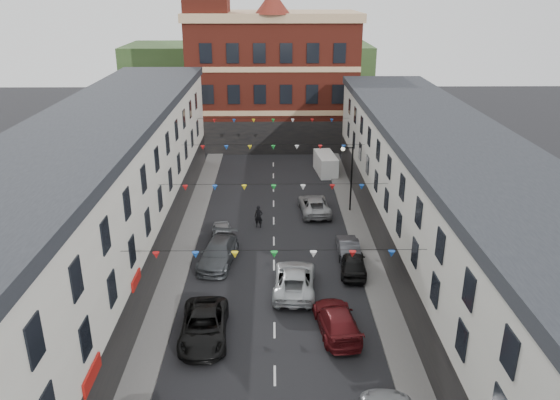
{
  "coord_description": "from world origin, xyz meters",
  "views": [
    {
      "loc": [
        -0.04,
        -30.86,
        18.63
      ],
      "look_at": [
        0.47,
        6.89,
        3.91
      ],
      "focal_mm": 35.0,
      "sensor_mm": 36.0,
      "label": 1
    }
  ],
  "objects_px": {
    "car_left_e": "(222,234)",
    "car_right_d": "(353,263)",
    "car_left_c": "(204,326)",
    "pedestrian": "(259,217)",
    "car_right_e": "(348,247)",
    "car_right_f": "(314,205)",
    "moving_car": "(294,280)",
    "car_right_c": "(337,321)",
    "car_left_d": "(218,253)",
    "white_van": "(326,164)",
    "street_lamp": "(349,170)"
  },
  "relations": [
    {
      "from": "car_left_e",
      "to": "car_right_f",
      "type": "relative_size",
      "value": 0.74
    },
    {
      "from": "car_left_d",
      "to": "car_right_d",
      "type": "height_order",
      "value": "car_left_d"
    },
    {
      "from": "car_right_c",
      "to": "car_right_e",
      "type": "xyz_separation_m",
      "value": [
        1.9,
        9.64,
        -0.07
      ]
    },
    {
      "from": "car_left_e",
      "to": "moving_car",
      "type": "relative_size",
      "value": 0.68
    },
    {
      "from": "car_left_d",
      "to": "car_right_e",
      "type": "distance_m",
      "value": 9.58
    },
    {
      "from": "car_right_e",
      "to": "car_left_e",
      "type": "bearing_deg",
      "value": -13.73
    },
    {
      "from": "car_left_c",
      "to": "car_right_c",
      "type": "xyz_separation_m",
      "value": [
        7.59,
        0.49,
        -0.02
      ]
    },
    {
      "from": "car_left_e",
      "to": "white_van",
      "type": "bearing_deg",
      "value": 53.13
    },
    {
      "from": "white_van",
      "to": "moving_car",
      "type": "bearing_deg",
      "value": -106.06
    },
    {
      "from": "car_right_c",
      "to": "car_right_f",
      "type": "height_order",
      "value": "car_right_c"
    },
    {
      "from": "car_left_c",
      "to": "white_van",
      "type": "height_order",
      "value": "white_van"
    },
    {
      "from": "car_left_c",
      "to": "car_left_d",
      "type": "distance_m",
      "value": 9.09
    },
    {
      "from": "car_right_c",
      "to": "moving_car",
      "type": "xyz_separation_m",
      "value": [
        -2.27,
        4.66,
        0.04
      ]
    },
    {
      "from": "street_lamp",
      "to": "pedestrian",
      "type": "xyz_separation_m",
      "value": [
        -7.8,
        -3.28,
        -2.96
      ]
    },
    {
      "from": "car_left_c",
      "to": "pedestrian",
      "type": "relative_size",
      "value": 2.98
    },
    {
      "from": "car_left_e",
      "to": "car_right_d",
      "type": "xyz_separation_m",
      "value": [
        9.54,
        -5.03,
        0.08
      ]
    },
    {
      "from": "street_lamp",
      "to": "car_right_f",
      "type": "relative_size",
      "value": 1.12
    },
    {
      "from": "car_left_e",
      "to": "car_right_e",
      "type": "height_order",
      "value": "car_right_e"
    },
    {
      "from": "street_lamp",
      "to": "moving_car",
      "type": "bearing_deg",
      "value": -111.11
    },
    {
      "from": "moving_car",
      "to": "street_lamp",
      "type": "bearing_deg",
      "value": -107.36
    },
    {
      "from": "street_lamp",
      "to": "car_right_c",
      "type": "xyz_separation_m",
      "value": [
        -2.95,
        -18.19,
        -3.14
      ]
    },
    {
      "from": "car_right_c",
      "to": "car_right_d",
      "type": "relative_size",
      "value": 1.2
    },
    {
      "from": "car_right_c",
      "to": "pedestrian",
      "type": "height_order",
      "value": "pedestrian"
    },
    {
      "from": "car_left_d",
      "to": "moving_car",
      "type": "distance_m",
      "value": 6.65
    },
    {
      "from": "car_left_e",
      "to": "car_right_e",
      "type": "bearing_deg",
      "value": -21.6
    },
    {
      "from": "street_lamp",
      "to": "white_van",
      "type": "bearing_deg",
      "value": 95.0
    },
    {
      "from": "car_left_d",
      "to": "car_right_d",
      "type": "bearing_deg",
      "value": -1.44
    },
    {
      "from": "car_left_c",
      "to": "moving_car",
      "type": "bearing_deg",
      "value": 41.75
    },
    {
      "from": "car_right_f",
      "to": "moving_car",
      "type": "distance_m",
      "value": 13.54
    },
    {
      "from": "car_left_d",
      "to": "pedestrian",
      "type": "height_order",
      "value": "pedestrian"
    },
    {
      "from": "car_right_c",
      "to": "car_right_f",
      "type": "xyz_separation_m",
      "value": [
        0.0,
        18.01,
        -0.02
      ]
    },
    {
      "from": "car_right_e",
      "to": "car_right_f",
      "type": "relative_size",
      "value": 0.79
    },
    {
      "from": "moving_car",
      "to": "pedestrian",
      "type": "distance_m",
      "value": 10.57
    },
    {
      "from": "car_right_e",
      "to": "white_van",
      "type": "relative_size",
      "value": 0.89
    },
    {
      "from": "car_left_e",
      "to": "car_right_f",
      "type": "height_order",
      "value": "car_right_f"
    },
    {
      "from": "car_right_f",
      "to": "moving_car",
      "type": "height_order",
      "value": "moving_car"
    },
    {
      "from": "street_lamp",
      "to": "car_left_e",
      "type": "distance_m",
      "value": 12.65
    },
    {
      "from": "car_left_c",
      "to": "car_left_d",
      "type": "xyz_separation_m",
      "value": [
        -0.03,
        9.09,
        0.02
      ]
    },
    {
      "from": "street_lamp",
      "to": "car_right_f",
      "type": "xyz_separation_m",
      "value": [
        -2.95,
        -0.18,
        -3.16
      ]
    },
    {
      "from": "car_right_f",
      "to": "pedestrian",
      "type": "height_order",
      "value": "pedestrian"
    },
    {
      "from": "car_left_d",
      "to": "car_right_d",
      "type": "distance_m",
      "value": 9.65
    },
    {
      "from": "car_right_d",
      "to": "car_right_f",
      "type": "bearing_deg",
      "value": -76.24
    },
    {
      "from": "street_lamp",
      "to": "car_left_d",
      "type": "xyz_separation_m",
      "value": [
        -10.58,
        -9.58,
        -3.09
      ]
    },
    {
      "from": "car_left_c",
      "to": "pedestrian",
      "type": "xyz_separation_m",
      "value": [
        2.74,
        15.4,
        0.16
      ]
    },
    {
      "from": "white_van",
      "to": "car_left_e",
      "type": "bearing_deg",
      "value": -125.7
    },
    {
      "from": "car_right_d",
      "to": "car_right_f",
      "type": "height_order",
      "value": "car_right_d"
    },
    {
      "from": "car_right_f",
      "to": "white_van",
      "type": "relative_size",
      "value": 1.12
    },
    {
      "from": "pedestrian",
      "to": "car_right_e",
      "type": "bearing_deg",
      "value": -26.05
    },
    {
      "from": "car_right_d",
      "to": "moving_car",
      "type": "bearing_deg",
      "value": 33.67
    },
    {
      "from": "car_right_f",
      "to": "car_left_e",
      "type": "bearing_deg",
      "value": 33.67
    }
  ]
}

